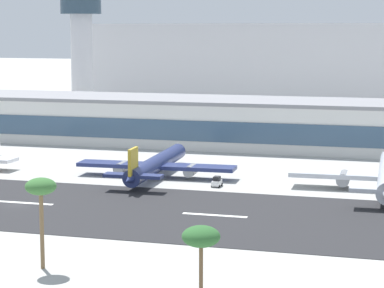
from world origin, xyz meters
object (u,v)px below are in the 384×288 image
at_px(terminal_building, 217,122).
at_px(service_baggage_tug_1, 217,182).
at_px(distant_hotel_block, 260,68).
at_px(palm_tree_3, 201,238).
at_px(palm_tree_0, 41,190).
at_px(airliner_gold_tail_gate_1, 155,165).
at_px(control_tower, 82,46).

bearing_deg(terminal_building, service_baggage_tug_1, -76.05).
bearing_deg(distant_hotel_block, palm_tree_3, -80.61).
height_order(palm_tree_0, palm_tree_3, palm_tree_0).
bearing_deg(palm_tree_0, distant_hotel_block, 93.14).
xyz_separation_m(terminal_building, palm_tree_0, (5.77, -124.05, 4.51)).
height_order(terminal_building, palm_tree_3, terminal_building).
relative_size(airliner_gold_tail_gate_1, service_baggage_tug_1, 13.56).
xyz_separation_m(distant_hotel_block, service_baggage_tug_1, (21.27, -156.49, -16.66)).
xyz_separation_m(terminal_building, airliner_gold_tail_gate_1, (-0.95, -54.19, -3.85)).
xyz_separation_m(palm_tree_0, palm_tree_3, (26.36, -12.32, -1.83)).
bearing_deg(palm_tree_3, airliner_gold_tail_gate_1, 111.92).
relative_size(control_tower, palm_tree_3, 4.11).
bearing_deg(palm_tree_3, palm_tree_0, 154.94).
bearing_deg(palm_tree_3, service_baggage_tug_1, 102.71).
bearing_deg(control_tower, terminal_building, -30.64).
bearing_deg(palm_tree_0, service_baggage_tug_1, 81.83).
distance_m(airliner_gold_tail_gate_1, service_baggage_tug_1, 17.08).
xyz_separation_m(control_tower, palm_tree_0, (62.43, -157.61, -16.30)).
xyz_separation_m(airliner_gold_tail_gate_1, palm_tree_3, (33.08, -82.18, 6.53)).
height_order(service_baggage_tug_1, palm_tree_0, palm_tree_0).
bearing_deg(terminal_building, airliner_gold_tail_gate_1, -91.00).
xyz_separation_m(control_tower, distant_hotel_block, (50.33, 62.77, -9.86)).
bearing_deg(control_tower, distant_hotel_block, 51.28).
height_order(terminal_building, palm_tree_0, terminal_building).
distance_m(distant_hotel_block, palm_tree_0, 220.81).
relative_size(terminal_building, control_tower, 4.29).
distance_m(terminal_building, distant_hotel_block, 97.16).
distance_m(terminal_building, airliner_gold_tail_gate_1, 54.33).
bearing_deg(palm_tree_0, airliner_gold_tail_gate_1, 95.49).
bearing_deg(palm_tree_3, terminal_building, 103.26).
distance_m(control_tower, distant_hotel_block, 81.06).
bearing_deg(distant_hotel_block, palm_tree_0, -86.86).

